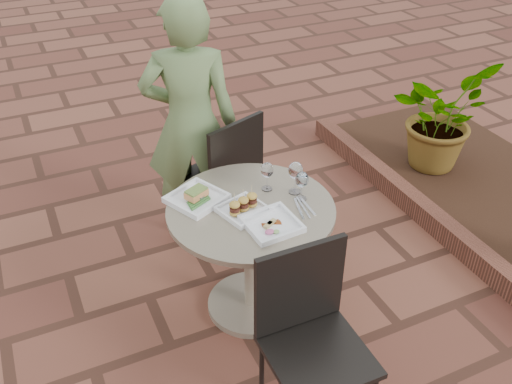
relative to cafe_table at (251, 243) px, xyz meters
name	(u,v)px	position (x,y,z in m)	size (l,w,h in m)	color
ground	(239,322)	(-0.12, -0.09, -0.48)	(60.00, 60.00, 0.00)	brown
cafe_table	(251,243)	(0.00, 0.00, 0.00)	(0.90, 0.90, 0.73)	gray
chair_far	(226,170)	(0.13, 0.67, 0.07)	(0.57, 0.57, 0.93)	black
chair_near	(309,326)	(-0.04, -0.71, 0.07)	(0.45, 0.45, 0.93)	black
diner	(190,124)	(-0.03, 0.86, 0.34)	(0.60, 0.40, 1.65)	#57713E
plate_salmon	(197,198)	(-0.24, 0.18, 0.27)	(0.35, 0.35, 0.07)	white
plate_sliders	(243,207)	(-0.05, -0.02, 0.28)	(0.28, 0.28, 0.15)	white
plate_tuna	(271,224)	(0.03, -0.19, 0.26)	(0.27, 0.27, 0.03)	white
wine_glass_right	(302,180)	(0.28, -0.04, 0.37)	(0.07, 0.07, 0.17)	white
wine_glass_mid	(267,171)	(0.15, 0.12, 0.37)	(0.07, 0.07, 0.17)	white
wine_glass_far	(296,171)	(0.28, 0.03, 0.38)	(0.08, 0.08, 0.19)	white
steel_ramekin	(200,198)	(-0.23, 0.17, 0.27)	(0.05, 0.05, 0.04)	silver
cutlery_set	(303,207)	(0.25, -0.12, 0.25)	(0.09, 0.21, 0.00)	silver
planter_curb	(428,215)	(1.48, 0.21, -0.41)	(0.12, 3.00, 0.15)	brown
mulch_bed	(501,197)	(2.18, 0.21, -0.45)	(1.30, 3.00, 0.06)	black
potted_plant_a	(440,116)	(1.98, 0.81, 0.00)	(0.76, 0.66, 0.84)	#33662D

